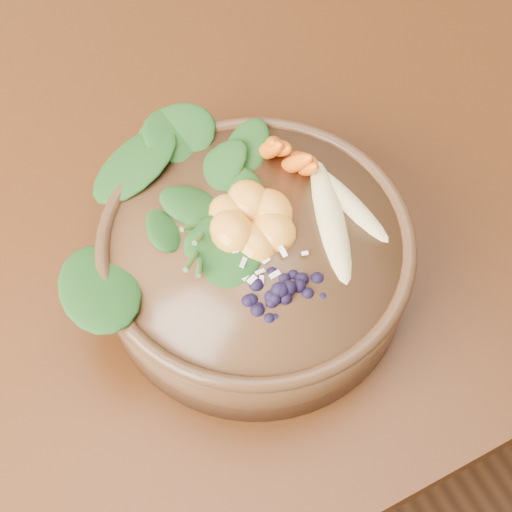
# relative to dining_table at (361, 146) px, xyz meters

# --- Properties ---
(ground) EXTENTS (4.00, 4.00, 0.00)m
(ground) POSITION_rel_dining_table_xyz_m (0.00, 0.00, -0.66)
(ground) COLOR #381E0F
(ground) RESTS_ON ground
(dining_table) EXTENTS (1.60, 0.90, 0.75)m
(dining_table) POSITION_rel_dining_table_xyz_m (0.00, 0.00, 0.00)
(dining_table) COLOR #331C0C
(dining_table) RESTS_ON ground
(stoneware_bowl) EXTENTS (0.37, 0.37, 0.09)m
(stoneware_bowl) POSITION_rel_dining_table_xyz_m (-0.26, -0.17, 0.14)
(stoneware_bowl) COLOR #51321B
(stoneware_bowl) RESTS_ON dining_table
(kale_heap) EXTENTS (0.24, 0.22, 0.05)m
(kale_heap) POSITION_rel_dining_table_xyz_m (-0.30, -0.10, 0.21)
(kale_heap) COLOR #204A1A
(kale_heap) RESTS_ON stoneware_bowl
(carrot_cluster) EXTENTS (0.08, 0.08, 0.09)m
(carrot_cluster) POSITION_rel_dining_table_xyz_m (-0.19, -0.10, 0.23)
(carrot_cluster) COLOR orange
(carrot_cluster) RESTS_ON stoneware_bowl
(banana_halves) EXTENTS (0.10, 0.18, 0.03)m
(banana_halves) POSITION_rel_dining_table_xyz_m (-0.16, -0.18, 0.20)
(banana_halves) COLOR #E0CC84
(banana_halves) RESTS_ON stoneware_bowl
(mandarin_cluster) EXTENTS (0.11, 0.12, 0.04)m
(mandarin_cluster) POSITION_rel_dining_table_xyz_m (-0.25, -0.16, 0.20)
(mandarin_cluster) COLOR orange
(mandarin_cluster) RESTS_ON stoneware_bowl
(blueberry_pile) EXTENTS (0.16, 0.13, 0.04)m
(blueberry_pile) POSITION_rel_dining_table_xyz_m (-0.26, -0.24, 0.20)
(blueberry_pile) COLOR black
(blueberry_pile) RESTS_ON stoneware_bowl
(coconut_flakes) EXTENTS (0.11, 0.09, 0.01)m
(coconut_flakes) POSITION_rel_dining_table_xyz_m (-0.26, -0.20, 0.19)
(coconut_flakes) COLOR white
(coconut_flakes) RESTS_ON stoneware_bowl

